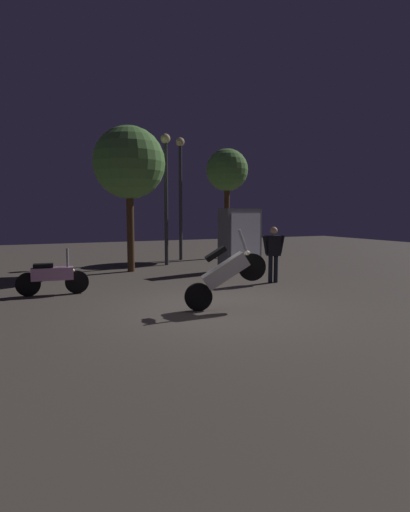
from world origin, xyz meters
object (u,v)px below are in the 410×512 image
object	(u,v)px
motorcycle_white_foreground	(225,273)
motorcycle_pink_parked_left	(53,277)
streetlamp_far	(166,182)
person_rider_beside	(273,250)
streetlamp_near	(180,183)
kiosk_billboard	(240,240)

from	to	relation	value
motorcycle_white_foreground	motorcycle_pink_parked_left	size ratio (longest dim) A/B	0.98
motorcycle_pink_parked_left	streetlamp_far	bearing A→B (deg)	50.32
person_rider_beside	streetlamp_far	size ratio (longest dim) A/B	0.32
streetlamp_near	kiosk_billboard	bearing A→B (deg)	-78.54
streetlamp_far	kiosk_billboard	distance (m)	3.65
streetlamp_far	kiosk_billboard	xyz separation A→B (m)	(1.83, -2.41, -2.04)
motorcycle_white_foreground	streetlamp_far	xyz separation A→B (m)	(1.22, 7.22, 2.35)
motorcycle_white_foreground	kiosk_billboard	distance (m)	5.71
person_rider_beside	streetlamp_far	world-z (taller)	streetlamp_far
person_rider_beside	kiosk_billboard	world-z (taller)	kiosk_billboard
streetlamp_near	kiosk_billboard	world-z (taller)	streetlamp_near
person_rider_beside	streetlamp_far	distance (m)	5.58
streetlamp_near	person_rider_beside	bearing A→B (deg)	-86.33
motorcycle_white_foreground	streetlamp_near	xyz separation A→B (m)	(2.30, 8.54, 2.44)
motorcycle_pink_parked_left	kiosk_billboard	xyz separation A→B (m)	(6.13, 1.77, 0.61)
streetlamp_far	motorcycle_pink_parked_left	bearing A→B (deg)	-135.88
person_rider_beside	motorcycle_white_foreground	bearing A→B (deg)	-36.87
person_rider_beside	kiosk_billboard	bearing A→B (deg)	-175.30
streetlamp_near	motorcycle_white_foreground	bearing A→B (deg)	-105.06
motorcycle_pink_parked_left	streetlamp_near	world-z (taller)	streetlamp_near
motorcycle_white_foreground	streetlamp_far	world-z (taller)	streetlamp_far
streetlamp_far	person_rider_beside	bearing A→B (deg)	-73.32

